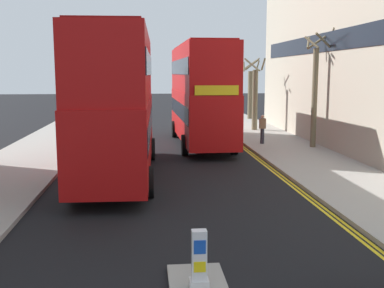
# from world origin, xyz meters

# --- Properties ---
(sidewalk_right) EXTENTS (4.00, 80.00, 0.14)m
(sidewalk_right) POSITION_xyz_m (6.50, 16.00, 0.07)
(sidewalk_right) COLOR #9E9991
(sidewalk_right) RESTS_ON ground
(sidewalk_left) EXTENTS (4.00, 80.00, 0.14)m
(sidewalk_left) POSITION_xyz_m (-6.50, 16.00, 0.07)
(sidewalk_left) COLOR #9E9991
(sidewalk_left) RESTS_ON ground
(kerb_line_outer) EXTENTS (0.10, 56.00, 0.01)m
(kerb_line_outer) POSITION_xyz_m (4.40, 14.00, 0.00)
(kerb_line_outer) COLOR yellow
(kerb_line_outer) RESTS_ON ground
(kerb_line_inner) EXTENTS (0.10, 56.00, 0.01)m
(kerb_line_inner) POSITION_xyz_m (4.24, 14.00, 0.00)
(kerb_line_inner) COLOR yellow
(kerb_line_inner) RESTS_ON ground
(keep_left_bollard) EXTENTS (0.36, 0.28, 1.11)m
(keep_left_bollard) POSITION_xyz_m (0.00, 4.39, 0.61)
(keep_left_bollard) COLOR silver
(keep_left_bollard) RESTS_ON traffic_island
(double_decker_bus_away) EXTENTS (2.98, 10.86, 5.64)m
(double_decker_bus_away) POSITION_xyz_m (-2.06, 14.65, 3.03)
(double_decker_bus_away) COLOR #B20F0F
(double_decker_bus_away) RESTS_ON ground
(double_decker_bus_oncoming) EXTENTS (2.95, 10.85, 5.64)m
(double_decker_bus_oncoming) POSITION_xyz_m (2.09, 22.48, 3.03)
(double_decker_bus_oncoming) COLOR #B20F0F
(double_decker_bus_oncoming) RESTS_ON ground
(pedestrian_far) EXTENTS (0.34, 0.22, 1.62)m
(pedestrian_far) POSITION_xyz_m (5.48, 21.67, 0.99)
(pedestrian_far) COLOR #2D2D38
(pedestrian_far) RESTS_ON sidewalk_right
(street_tree_near) EXTENTS (1.49, 1.46, 6.22)m
(street_tree_near) POSITION_xyz_m (7.91, 20.22, 3.21)
(street_tree_near) COLOR #6B6047
(street_tree_near) RESTS_ON sidewalk_right
(street_tree_mid) EXTENTS (1.67, 1.79, 5.24)m
(street_tree_mid) POSITION_xyz_m (7.93, 36.01, 2.52)
(street_tree_mid) COLOR #6B6047
(street_tree_mid) RESTS_ON sidewalk_right
(street_tree_distant) EXTENTS (1.44, 1.52, 4.94)m
(street_tree_distant) POSITION_xyz_m (6.52, 28.12, 2.42)
(street_tree_distant) COLOR #6B6047
(street_tree_distant) RESTS_ON sidewalk_right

